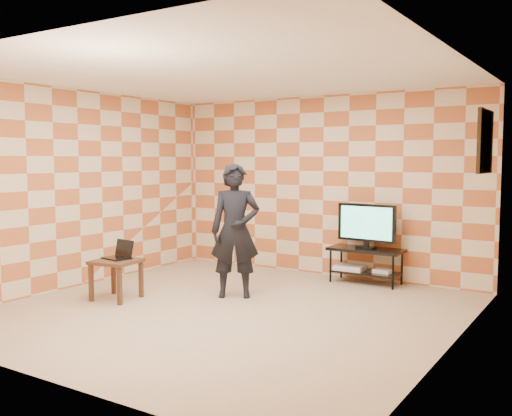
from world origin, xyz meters
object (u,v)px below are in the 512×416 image
(side_table, at_px, (116,267))
(person, at_px, (235,231))
(tv_stand, at_px, (366,258))
(tv, at_px, (366,224))

(side_table, xyz_separation_m, person, (1.18, 0.91, 0.44))
(tv_stand, distance_m, side_table, 3.43)
(tv_stand, relative_size, person, 0.61)
(tv, height_order, side_table, tv)
(tv_stand, relative_size, tv, 1.21)
(tv_stand, bearing_deg, tv, -86.10)
(tv_stand, xyz_separation_m, side_table, (-2.29, -2.55, 0.04))
(side_table, bearing_deg, tv, 47.96)
(tv_stand, xyz_separation_m, person, (-1.11, -1.64, 0.48))
(tv_stand, distance_m, tv, 0.48)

